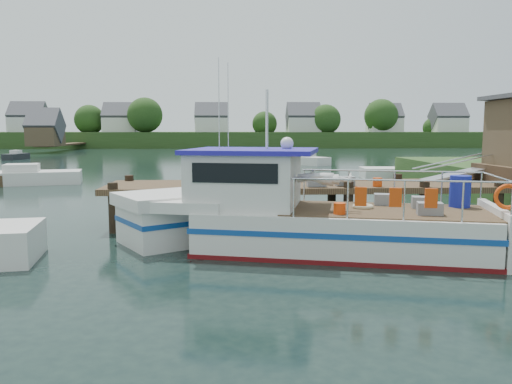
{
  "coord_description": "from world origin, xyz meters",
  "views": [
    {
      "loc": [
        -1.84,
        -17.07,
        3.23
      ],
      "look_at": [
        -1.0,
        -1.5,
        1.3
      ],
      "focal_mm": 35.0,
      "sensor_mm": 36.0,
      "label": 1
    }
  ],
  "objects": [
    {
      "name": "ground_plane",
      "position": [
        0.0,
        0.0,
        0.0
      ],
      "size": [
        160.0,
        160.0,
        0.0
      ],
      "primitive_type": "plane",
      "color": "black"
    },
    {
      "name": "far_shore",
      "position": [
        0.01,
        82.37,
        2.1
      ],
      "size": [
        140.0,
        42.55,
        9.22
      ],
      "color": "#2C491E",
      "rests_on": "ground"
    },
    {
      "name": "dock",
      "position": [
        6.51,
        0.01,
        2.24
      ],
      "size": [
        16.6,
        3.0,
        4.78
      ],
      "color": "#493622",
      "rests_on": "ground"
    },
    {
      "name": "lobster_boat",
      "position": [
        -0.12,
        -3.82,
        0.93
      ],
      "size": [
        10.61,
        5.14,
        5.12
      ],
      "rotation": [
        0.0,
        0.0,
        -0.24
      ],
      "color": "silver",
      "rests_on": "ground"
    },
    {
      "name": "moored_far",
      "position": [
        5.7,
        44.83,
        0.4
      ],
      "size": [
        6.52,
        4.9,
        1.07
      ],
      "rotation": [
        0.0,
        0.0,
        -0.24
      ],
      "color": "silver",
      "rests_on": "ground"
    },
    {
      "name": "moored_a",
      "position": [
        -14.25,
        13.42,
        0.46
      ],
      "size": [
        7.04,
        3.76,
        1.23
      ],
      "rotation": [
        0.0,
        0.0,
        -0.12
      ],
      "color": "silver",
      "rests_on": "ground"
    },
    {
      "name": "moored_b",
      "position": [
        5.23,
        30.02,
        0.45
      ],
      "size": [
        4.65,
        5.52,
        1.2
      ],
      "rotation": [
        0.0,
        0.0,
        -0.35
      ],
      "color": "silver",
      "rests_on": "ground"
    },
    {
      "name": "moored_c",
      "position": [
        10.72,
        16.02,
        0.41
      ],
      "size": [
        7.24,
        2.93,
        1.12
      ],
      "rotation": [
        0.0,
        0.0,
        -0.25
      ],
      "color": "silver",
      "rests_on": "ground"
    },
    {
      "name": "moored_d",
      "position": [
        3.33,
        45.17,
        0.39
      ],
      "size": [
        3.28,
        6.46,
        1.05
      ],
      "rotation": [
        0.0,
        0.0,
        -0.32
      ],
      "color": "silver",
      "rests_on": "ground"
    },
    {
      "name": "moored_e",
      "position": [
        -25.57,
        39.89,
        0.38
      ],
      "size": [
        1.71,
        3.88,
        1.04
      ],
      "rotation": [
        0.0,
        0.0,
        0.06
      ],
      "color": "black",
      "rests_on": "ground"
    }
  ]
}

